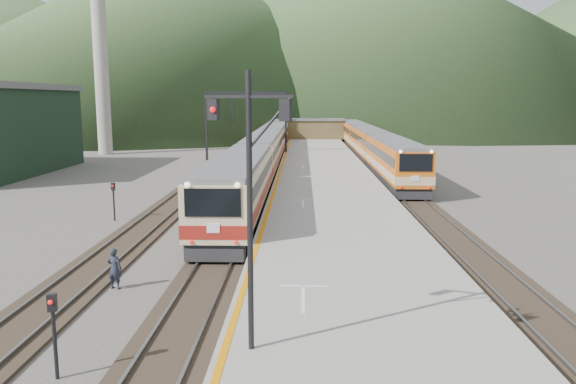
{
  "coord_description": "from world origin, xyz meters",
  "views": [
    {
      "loc": [
        3.75,
        -10.59,
        7.1
      ],
      "look_at": [
        2.95,
        20.19,
        2.0
      ],
      "focal_mm": 35.0,
      "sensor_mm": 36.0,
      "label": 1
    }
  ],
  "objects_px": {
    "signal_mast": "(249,184)",
    "worker": "(115,268)",
    "second_train": "(368,144)",
    "main_train": "(274,139)"
  },
  "relations": [
    {
      "from": "main_train",
      "to": "second_train",
      "type": "distance_m",
      "value": 13.13
    },
    {
      "from": "signal_mast",
      "to": "worker",
      "type": "bearing_deg",
      "value": 129.13
    },
    {
      "from": "second_train",
      "to": "signal_mast",
      "type": "xyz_separation_m",
      "value": [
        -9.0,
        -53.45,
        3.23
      ]
    },
    {
      "from": "second_train",
      "to": "worker",
      "type": "distance_m",
      "value": 48.61
    },
    {
      "from": "second_train",
      "to": "worker",
      "type": "relative_size",
      "value": 35.52
    },
    {
      "from": "second_train",
      "to": "signal_mast",
      "type": "bearing_deg",
      "value": -99.56
    },
    {
      "from": "worker",
      "to": "second_train",
      "type": "bearing_deg",
      "value": -93.65
    },
    {
      "from": "signal_mast",
      "to": "worker",
      "type": "relative_size",
      "value": 4.26
    },
    {
      "from": "main_train",
      "to": "worker",
      "type": "bearing_deg",
      "value": -93.62
    },
    {
      "from": "second_train",
      "to": "worker",
      "type": "height_order",
      "value": "second_train"
    }
  ]
}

